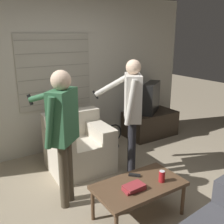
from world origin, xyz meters
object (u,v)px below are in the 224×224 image
coffee_table (139,187)px  person_right_standing (132,105)px  tv (151,98)px  floor_fan (114,136)px  armchair_beige (78,146)px  person_left_standing (62,124)px  book_stack (134,187)px  spare_remote (134,175)px  soda_can (162,176)px

coffee_table → person_right_standing: bearing=58.9°
tv → floor_fan: size_ratio=1.58×
coffee_table → tv: 2.50m
coffee_table → person_right_standing: person_right_standing is taller
armchair_beige → person_left_standing: 1.08m
book_stack → armchair_beige: bearing=87.9°
spare_remote → tv: bearing=1.7°
tv → armchair_beige: bearing=-22.3°
book_stack → soda_can: (0.34, -0.04, 0.03)m
tv → book_stack: (-1.81, -1.86, -0.32)m
armchair_beige → tv: bearing=-163.1°
coffee_table → floor_fan: bearing=65.3°
coffee_table → floor_fan: size_ratio=2.30×
book_stack → floor_fan: bearing=63.1°
armchair_beige → coffee_table: bearing=95.4°
coffee_table → book_stack: bearing=-152.4°
person_left_standing → floor_fan: bearing=-2.3°
spare_remote → soda_can: bearing=-98.1°
armchair_beige → person_left_standing: (-0.50, -0.70, 0.65)m
person_right_standing → spare_remote: (-0.43, -0.65, -0.60)m
person_right_standing → coffee_table: bearing=-179.3°
coffee_table → soda_can: 0.27m
person_right_standing → soda_can: size_ratio=12.83×
soda_can → spare_remote: bearing=125.3°
floor_fan → tv: bearing=5.5°
tv → book_stack: 2.61m
coffee_table → soda_can: bearing=-22.4°
soda_can → spare_remote: 0.31m
tv → book_stack: bearing=9.4°
book_stack → spare_remote: 0.27m
armchair_beige → soda_can: armchair_beige is taller
armchair_beige → person_right_standing: (0.55, -0.56, 0.68)m
tv → person_left_standing: bearing=-9.5°
spare_remote → book_stack: bearing=-171.5°
coffee_table → person_right_standing: (0.48, 0.80, 0.65)m
armchair_beige → book_stack: (-0.05, -1.42, 0.10)m
floor_fan → armchair_beige: bearing=-157.4°
person_left_standing → coffee_table: bearing=-89.9°
armchair_beige → soda_can: (0.29, -1.45, 0.13)m
soda_can → tv: bearing=52.3°
tv → spare_remote: 2.35m
book_stack → soda_can: size_ratio=1.85×
person_left_standing → book_stack: (0.45, -0.71, -0.55)m
tv → soda_can: 2.41m
armchair_beige → floor_fan: 0.93m
armchair_beige → coffee_table: (0.06, -1.36, 0.03)m
soda_can → spare_remote: (-0.18, 0.25, -0.05)m
armchair_beige → coffee_table: 1.36m
person_right_standing → book_stack: bearing=177.1°
armchair_beige → person_left_standing: bearing=57.4°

